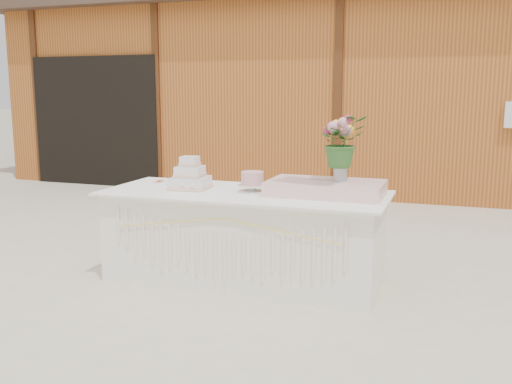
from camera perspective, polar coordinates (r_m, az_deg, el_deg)
ground at (r=4.99m, az=-1.14°, el=-8.74°), size 80.00×80.00×0.00m
barn at (r=10.56m, az=10.26°, el=10.23°), size 12.60×4.60×3.30m
cake_table at (r=4.88m, az=-1.17°, el=-4.44°), size 2.40×1.00×0.77m
wedding_cake at (r=4.98m, az=-6.61°, el=1.42°), size 0.34×0.34×0.28m
pink_cake_stand at (r=4.77m, az=-0.37°, el=1.14°), size 0.24×0.24×0.18m
satin_runner at (r=4.68m, az=7.00°, el=0.39°), size 0.93×0.55×0.12m
flower_vase at (r=4.70m, az=8.45°, el=2.10°), size 0.12×0.12×0.16m
bouquet at (r=4.67m, az=8.54°, el=5.62°), size 0.50×0.50×0.42m
loose_flowers at (r=5.32m, az=-10.74°, el=0.91°), size 0.24×0.40×0.02m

